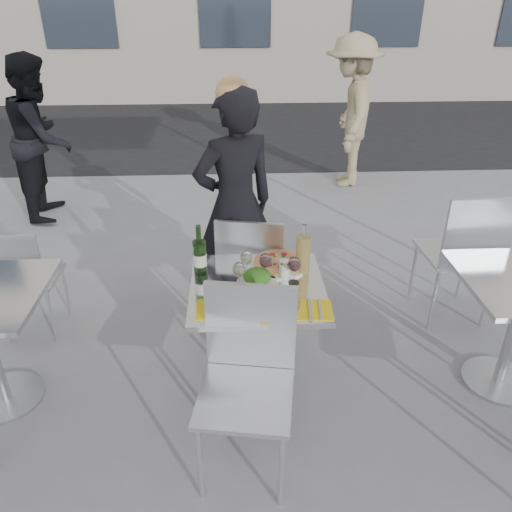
{
  "coord_description": "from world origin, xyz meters",
  "views": [
    {
      "loc": [
        -0.12,
        -2.28,
        2.16
      ],
      "look_at": [
        0.0,
        0.15,
        0.85
      ],
      "focal_mm": 35.0,
      "sensor_mm": 36.0,
      "label": 1
    }
  ],
  "objects_px": {
    "main_table": "(257,318)",
    "wineglass_white_b": "(246,258)",
    "chair_near": "(248,368)",
    "side_chair_rfar": "(465,248)",
    "napkin_left": "(214,309)",
    "wineglass_red_b": "(294,265)",
    "pedestrian_b": "(350,112)",
    "salad_plate": "(257,278)",
    "side_chair_lfar": "(22,275)",
    "carafe": "(303,253)",
    "wineglass_red_a": "(265,261)",
    "pizza_far": "(279,263)",
    "pizza_near": "(268,304)",
    "wine_bottle": "(200,255)",
    "woman_diner": "(235,206)",
    "sugar_shaker": "(285,269)",
    "wineglass_white_a": "(239,270)",
    "pedestrian_a": "(41,138)",
    "napkin_right": "(314,310)",
    "chair_far": "(252,268)"
  },
  "relations": [
    {
      "from": "salad_plate",
      "to": "carafe",
      "type": "relative_size",
      "value": 0.76
    },
    {
      "from": "pedestrian_b",
      "to": "wineglass_red_a",
      "type": "distance_m",
      "value": 3.74
    },
    {
      "from": "pizza_far",
      "to": "napkin_left",
      "type": "distance_m",
      "value": 0.56
    },
    {
      "from": "wineglass_red_a",
      "to": "pedestrian_b",
      "type": "bearing_deg",
      "value": 70.81
    },
    {
      "from": "main_table",
      "to": "pizza_near",
      "type": "bearing_deg",
      "value": -77.71
    },
    {
      "from": "napkin_left",
      "to": "wineglass_red_b",
      "type": "bearing_deg",
      "value": 29.51
    },
    {
      "from": "pedestrian_b",
      "to": "sugar_shaker",
      "type": "relative_size",
      "value": 16.23
    },
    {
      "from": "side_chair_lfar",
      "to": "woman_diner",
      "type": "distance_m",
      "value": 1.49
    },
    {
      "from": "chair_near",
      "to": "woman_diner",
      "type": "xyz_separation_m",
      "value": [
        -0.04,
        1.4,
        0.25
      ]
    },
    {
      "from": "pedestrian_a",
      "to": "wineglass_red_a",
      "type": "xyz_separation_m",
      "value": [
        2.1,
        -2.76,
        0.04
      ]
    },
    {
      "from": "pedestrian_a",
      "to": "wineglass_white_a",
      "type": "xyz_separation_m",
      "value": [
        1.95,
        -2.85,
        0.04
      ]
    },
    {
      "from": "pizza_near",
      "to": "wine_bottle",
      "type": "xyz_separation_m",
      "value": [
        -0.35,
        0.34,
        0.1
      ]
    },
    {
      "from": "pedestrian_b",
      "to": "sugar_shaker",
      "type": "height_order",
      "value": "pedestrian_b"
    },
    {
      "from": "wineglass_red_b",
      "to": "napkin_right",
      "type": "xyz_separation_m",
      "value": [
        0.07,
        -0.26,
        -0.11
      ]
    },
    {
      "from": "main_table",
      "to": "napkin_right",
      "type": "xyz_separation_m",
      "value": [
        0.27,
        -0.24,
        0.21
      ]
    },
    {
      "from": "side_chair_lfar",
      "to": "napkin_left",
      "type": "height_order",
      "value": "side_chair_lfar"
    },
    {
      "from": "woman_diner",
      "to": "pedestrian_b",
      "type": "height_order",
      "value": "pedestrian_b"
    },
    {
      "from": "wineglass_red_b",
      "to": "pedestrian_a",
      "type": "bearing_deg",
      "value": 128.7
    },
    {
      "from": "pizza_far",
      "to": "carafe",
      "type": "distance_m",
      "value": 0.18
    },
    {
      "from": "main_table",
      "to": "wine_bottle",
      "type": "distance_m",
      "value": 0.47
    },
    {
      "from": "side_chair_lfar",
      "to": "pedestrian_b",
      "type": "distance_m",
      "value": 4.11
    },
    {
      "from": "woman_diner",
      "to": "sugar_shaker",
      "type": "bearing_deg",
      "value": 83.15
    },
    {
      "from": "pedestrian_b",
      "to": "wineglass_red_a",
      "type": "height_order",
      "value": "pedestrian_b"
    },
    {
      "from": "salad_plate",
      "to": "side_chair_rfar",
      "type": "bearing_deg",
      "value": 23.75
    },
    {
      "from": "sugar_shaker",
      "to": "wineglass_white_a",
      "type": "bearing_deg",
      "value": -159.53
    },
    {
      "from": "woman_diner",
      "to": "carafe",
      "type": "height_order",
      "value": "woman_diner"
    },
    {
      "from": "chair_near",
      "to": "wineglass_white_b",
      "type": "distance_m",
      "value": 0.63
    },
    {
      "from": "pizza_far",
      "to": "wineglass_red_b",
      "type": "relative_size",
      "value": 2.13
    },
    {
      "from": "wine_bottle",
      "to": "wineglass_red_b",
      "type": "relative_size",
      "value": 1.87
    },
    {
      "from": "salad_plate",
      "to": "wineglass_red_b",
      "type": "height_order",
      "value": "wineglass_red_b"
    },
    {
      "from": "side_chair_lfar",
      "to": "pizza_far",
      "type": "bearing_deg",
      "value": 167.1
    },
    {
      "from": "main_table",
      "to": "wineglass_white_b",
      "type": "relative_size",
      "value": 4.76
    },
    {
      "from": "salad_plate",
      "to": "wineglass_red_a",
      "type": "bearing_deg",
      "value": 45.84
    },
    {
      "from": "pedestrian_b",
      "to": "wineglass_white_a",
      "type": "distance_m",
      "value": 3.88
    },
    {
      "from": "pizza_near",
      "to": "carafe",
      "type": "bearing_deg",
      "value": 56.82
    },
    {
      "from": "napkin_right",
      "to": "main_table",
      "type": "bearing_deg",
      "value": 142.76
    },
    {
      "from": "woman_diner",
      "to": "pizza_far",
      "type": "xyz_separation_m",
      "value": [
        0.24,
        -0.73,
        -0.05
      ]
    },
    {
      "from": "wineglass_red_b",
      "to": "pedestrian_b",
      "type": "bearing_deg",
      "value": 73.26
    },
    {
      "from": "pedestrian_b",
      "to": "wineglass_white_a",
      "type": "bearing_deg",
      "value": -11.87
    },
    {
      "from": "pedestrian_b",
      "to": "napkin_left",
      "type": "xyz_separation_m",
      "value": [
        -1.5,
        -3.82,
        -0.12
      ]
    },
    {
      "from": "sugar_shaker",
      "to": "wineglass_white_a",
      "type": "relative_size",
      "value": 0.68
    },
    {
      "from": "chair_near",
      "to": "side_chair_rfar",
      "type": "xyz_separation_m",
      "value": [
        1.52,
        1.11,
        0.03
      ]
    },
    {
      "from": "pedestrian_a",
      "to": "pedestrian_b",
      "type": "height_order",
      "value": "pedestrian_b"
    },
    {
      "from": "pedestrian_b",
      "to": "wineglass_red_b",
      "type": "relative_size",
      "value": 11.03
    },
    {
      "from": "wineglass_white_a",
      "to": "napkin_right",
      "type": "distance_m",
      "value": 0.44
    },
    {
      "from": "salad_plate",
      "to": "wineglass_red_b",
      "type": "distance_m",
      "value": 0.21
    },
    {
      "from": "wineglass_red_a",
      "to": "wineglass_red_b",
      "type": "height_order",
      "value": "same"
    },
    {
      "from": "main_table",
      "to": "wine_bottle",
      "type": "relative_size",
      "value": 2.54
    },
    {
      "from": "chair_far",
      "to": "side_chair_lfar",
      "type": "height_order",
      "value": "chair_far"
    },
    {
      "from": "sugar_shaker",
      "to": "chair_near",
      "type": "bearing_deg",
      "value": -113.02
    }
  ]
}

